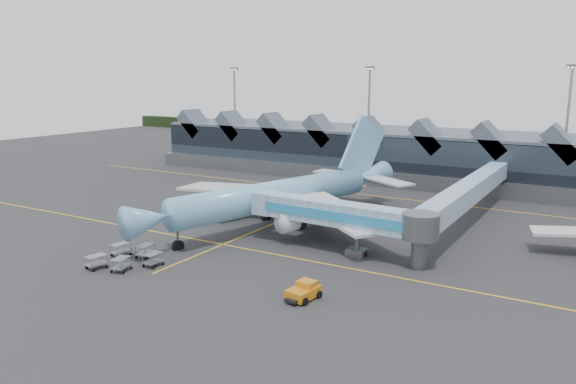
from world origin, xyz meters
The scene contains 10 objects.
ground centered at (0.00, 0.00, 0.00)m, with size 260.00×260.00×0.00m, color #242426.
taxi_stripes centered at (0.00, 10.00, 0.01)m, with size 120.00×60.00×0.01m.
tree_line_far centered at (0.00, 110.00, 2.00)m, with size 260.00×4.00×4.00m, color black.
terminal centered at (-5.07, 47.35, 4.88)m, with size 90.00×22.25×12.52m.
light_masts centered at (21.00, 62.80, 12.49)m, with size 132.40×42.56×22.45m.
main_airliner centered at (1.39, 3.71, 4.29)m, with size 37.95×44.60×14.59m.
jet_bridge centered at (14.82, -3.58, 4.36)m, with size 23.27×4.57×6.05m.
fuel_truck centered at (-13.64, 7.62, 1.78)m, with size 5.75×9.20×3.17m.
pushback_tug centered at (16.70, -17.76, 0.72)m, with size 2.69×3.83×1.60m.
baggage_carts centered at (-4.56, -18.98, 0.81)m, with size 7.14×7.66×1.44m.
Camera 1 is at (40.31, -60.06, 20.04)m, focal length 35.00 mm.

